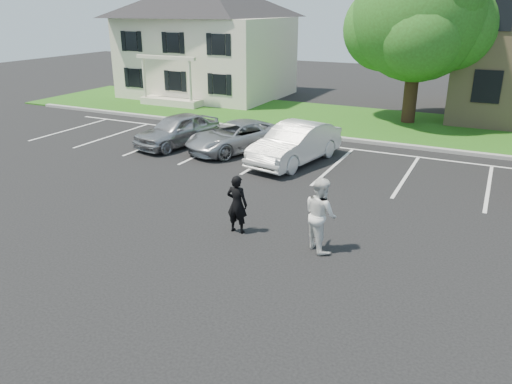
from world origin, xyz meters
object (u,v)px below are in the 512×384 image
man_white_shirt (320,214)px  tree (421,18)px  man_black_suit (237,204)px  car_silver_west (178,130)px  car_silver_minivan (236,136)px  house (207,39)px  car_white_sedan (295,144)px

man_white_shirt → tree: bearing=-47.7°
man_black_suit → car_silver_west: size_ratio=0.39×
tree → man_black_suit: size_ratio=5.31×
man_white_shirt → car_silver_west: (-9.13, 6.91, -0.26)m
car_silver_west → car_silver_minivan: bearing=21.3°
house → car_silver_west: house is taller
house → car_silver_minivan: 14.83m
car_white_sedan → tree: bearing=84.0°
house → car_silver_west: bearing=-64.7°
man_black_suit → tree: bearing=-98.0°
man_black_suit → car_white_sedan: 6.89m
car_silver_minivan → house: bearing=150.2°
tree → man_white_shirt: bearing=-88.0°
house → tree: (14.28, -2.79, 1.52)m
house → tree: size_ratio=1.17×
tree → man_black_suit: bearing=-96.4°
man_white_shirt → car_silver_minivan: size_ratio=0.42×
car_silver_minivan → tree: bearing=81.5°
man_black_suit → car_silver_west: man_black_suit is taller
man_black_suit → car_silver_minivan: bearing=-63.1°
car_silver_minivan → car_white_sedan: 2.98m
tree → man_white_shirt: 16.82m
man_white_shirt → car_silver_west: size_ratio=0.46×
car_silver_west → car_white_sedan: 5.70m
house → car_white_sedan: bearing=-46.9°
tree → car_silver_minivan: bearing=-122.9°
house → tree: bearing=-11.1°
house → man_white_shirt: (14.85, -19.03, -2.86)m
man_black_suit → car_white_sedan: (-1.03, 6.82, -0.05)m
house → man_white_shirt: 24.31m
house → car_silver_west: size_ratio=2.45×
car_silver_west → tree: bearing=60.9°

